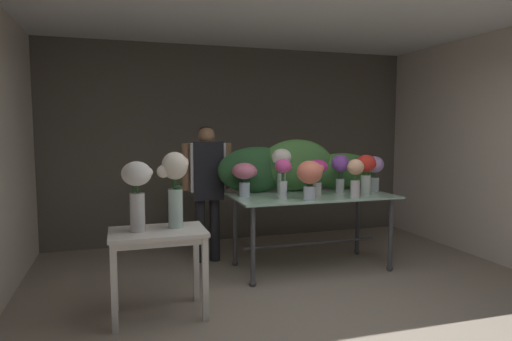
{
  "coord_description": "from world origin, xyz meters",
  "views": [
    {
      "loc": [
        -1.62,
        -2.87,
        1.6
      ],
      "look_at": [
        -0.36,
        1.16,
        1.19
      ],
      "focal_mm": 30.87,
      "sensor_mm": 36.0,
      "label": 1
    }
  ],
  "objects_px": {
    "vase_fuchsia_lilies": "(283,174)",
    "vase_cream_lisianthus_tall": "(175,182)",
    "display_table_glass": "(312,206)",
    "vase_lilac_dahlias": "(374,170)",
    "vase_ivory_peonies": "(281,164)",
    "vase_coral_anemones": "(310,176)",
    "vase_violet_carnations": "(340,168)",
    "vase_magenta_hydrangea": "(317,171)",
    "vase_scarlet_roses": "(366,170)",
    "vase_rosy_snapdragons": "(245,174)",
    "vase_peach_stock": "(355,175)",
    "vase_white_roses_tall": "(137,188)",
    "side_table_white": "(158,242)",
    "florist": "(207,179)"
  },
  "relations": [
    {
      "from": "vase_ivory_peonies",
      "to": "vase_peach_stock",
      "type": "xyz_separation_m",
      "value": [
        0.63,
        -0.55,
        -0.09
      ]
    },
    {
      "from": "vase_fuchsia_lilies",
      "to": "vase_magenta_hydrangea",
      "type": "distance_m",
      "value": 0.48
    },
    {
      "from": "vase_magenta_hydrangea",
      "to": "vase_white_roses_tall",
      "type": "xyz_separation_m",
      "value": [
        -1.97,
        -0.74,
        -0.02
      ]
    },
    {
      "from": "side_table_white",
      "to": "vase_ivory_peonies",
      "type": "bearing_deg",
      "value": 33.05
    },
    {
      "from": "florist",
      "to": "vase_magenta_hydrangea",
      "type": "relative_size",
      "value": 4.06
    },
    {
      "from": "vase_scarlet_roses",
      "to": "vase_cream_lisianthus_tall",
      "type": "bearing_deg",
      "value": -166.61
    },
    {
      "from": "vase_coral_anemones",
      "to": "vase_fuchsia_lilies",
      "type": "bearing_deg",
      "value": 150.19
    },
    {
      "from": "vase_peach_stock",
      "to": "vase_white_roses_tall",
      "type": "xyz_separation_m",
      "value": [
        -2.26,
        -0.41,
        0.0
      ]
    },
    {
      "from": "vase_lilac_dahlias",
      "to": "vase_white_roses_tall",
      "type": "distance_m",
      "value": 2.84
    },
    {
      "from": "vase_lilac_dahlias",
      "to": "vase_cream_lisianthus_tall",
      "type": "height_order",
      "value": "vase_cream_lisianthus_tall"
    },
    {
      "from": "side_table_white",
      "to": "florist",
      "type": "relative_size",
      "value": 0.49
    },
    {
      "from": "vase_violet_carnations",
      "to": "vase_lilac_dahlias",
      "type": "relative_size",
      "value": 1.06
    },
    {
      "from": "vase_ivory_peonies",
      "to": "vase_fuchsia_lilies",
      "type": "height_order",
      "value": "vase_ivory_peonies"
    },
    {
      "from": "florist",
      "to": "vase_ivory_peonies",
      "type": "relative_size",
      "value": 3.14
    },
    {
      "from": "vase_coral_anemones",
      "to": "vase_lilac_dahlias",
      "type": "relative_size",
      "value": 0.98
    },
    {
      "from": "vase_fuchsia_lilies",
      "to": "vase_lilac_dahlias",
      "type": "height_order",
      "value": "vase_fuchsia_lilies"
    },
    {
      "from": "vase_ivory_peonies",
      "to": "vase_cream_lisianthus_tall",
      "type": "distance_m",
      "value": 1.6
    },
    {
      "from": "display_table_glass",
      "to": "vase_white_roses_tall",
      "type": "distance_m",
      "value": 2.12
    },
    {
      "from": "vase_fuchsia_lilies",
      "to": "vase_coral_anemones",
      "type": "relative_size",
      "value": 1.04
    },
    {
      "from": "vase_fuchsia_lilies",
      "to": "vase_lilac_dahlias",
      "type": "relative_size",
      "value": 1.02
    },
    {
      "from": "display_table_glass",
      "to": "vase_cream_lisianthus_tall",
      "type": "bearing_deg",
      "value": -155.61
    },
    {
      "from": "vase_lilac_dahlias",
      "to": "vase_fuchsia_lilies",
      "type": "bearing_deg",
      "value": -171.26
    },
    {
      "from": "vase_ivory_peonies",
      "to": "vase_rosy_snapdragons",
      "type": "height_order",
      "value": "vase_ivory_peonies"
    },
    {
      "from": "display_table_glass",
      "to": "vase_ivory_peonies",
      "type": "relative_size",
      "value": 3.49
    },
    {
      "from": "vase_magenta_hydrangea",
      "to": "vase_white_roses_tall",
      "type": "relative_size",
      "value": 0.68
    },
    {
      "from": "vase_rosy_snapdragons",
      "to": "vase_peach_stock",
      "type": "distance_m",
      "value": 1.19
    },
    {
      "from": "vase_ivory_peonies",
      "to": "vase_magenta_hydrangea",
      "type": "xyz_separation_m",
      "value": [
        0.34,
        -0.22,
        -0.07
      ]
    },
    {
      "from": "vase_fuchsia_lilies",
      "to": "vase_cream_lisianthus_tall",
      "type": "height_order",
      "value": "vase_cream_lisianthus_tall"
    },
    {
      "from": "vase_ivory_peonies",
      "to": "vase_rosy_snapdragons",
      "type": "distance_m",
      "value": 0.46
    },
    {
      "from": "side_table_white",
      "to": "vase_fuchsia_lilies",
      "type": "xyz_separation_m",
      "value": [
        1.36,
        0.6,
        0.47
      ]
    },
    {
      "from": "vase_magenta_hydrangea",
      "to": "vase_lilac_dahlias",
      "type": "distance_m",
      "value": 0.76
    },
    {
      "from": "side_table_white",
      "to": "vase_peach_stock",
      "type": "relative_size",
      "value": 1.89
    },
    {
      "from": "florist",
      "to": "vase_ivory_peonies",
      "type": "xyz_separation_m",
      "value": [
        0.78,
        -0.44,
        0.19
      ]
    },
    {
      "from": "vase_scarlet_roses",
      "to": "florist",
      "type": "bearing_deg",
      "value": 153.13
    },
    {
      "from": "vase_magenta_hydrangea",
      "to": "display_table_glass",
      "type": "bearing_deg",
      "value": 132.01
    },
    {
      "from": "vase_ivory_peonies",
      "to": "vase_peach_stock",
      "type": "distance_m",
      "value": 0.84
    },
    {
      "from": "vase_ivory_peonies",
      "to": "vase_coral_anemones",
      "type": "bearing_deg",
      "value": -76.29
    },
    {
      "from": "florist",
      "to": "vase_magenta_hydrangea",
      "type": "height_order",
      "value": "florist"
    },
    {
      "from": "vase_violet_carnations",
      "to": "vase_white_roses_tall",
      "type": "distance_m",
      "value": 2.45
    },
    {
      "from": "vase_rosy_snapdragons",
      "to": "display_table_glass",
      "type": "bearing_deg",
      "value": -9.54
    },
    {
      "from": "florist",
      "to": "display_table_glass",
      "type": "bearing_deg",
      "value": -29.78
    },
    {
      "from": "display_table_glass",
      "to": "vase_lilac_dahlias",
      "type": "bearing_deg",
      "value": -0.24
    },
    {
      "from": "vase_scarlet_roses",
      "to": "side_table_white",
      "type": "bearing_deg",
      "value": -166.27
    },
    {
      "from": "vase_coral_anemones",
      "to": "vase_white_roses_tall",
      "type": "bearing_deg",
      "value": -165.37
    },
    {
      "from": "vase_coral_anemones",
      "to": "vase_violet_carnations",
      "type": "height_order",
      "value": "vase_violet_carnations"
    },
    {
      "from": "vase_scarlet_roses",
      "to": "vase_ivory_peonies",
      "type": "xyz_separation_m",
      "value": [
        -0.86,
        0.39,
        0.05
      ]
    },
    {
      "from": "vase_magenta_hydrangea",
      "to": "vase_violet_carnations",
      "type": "bearing_deg",
      "value": 13.86
    },
    {
      "from": "florist",
      "to": "vase_white_roses_tall",
      "type": "bearing_deg",
      "value": -121.42
    },
    {
      "from": "vase_coral_anemones",
      "to": "vase_cream_lisianthus_tall",
      "type": "distance_m",
      "value": 1.5
    },
    {
      "from": "display_table_glass",
      "to": "vase_lilac_dahlias",
      "type": "distance_m",
      "value": 0.89
    }
  ]
}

